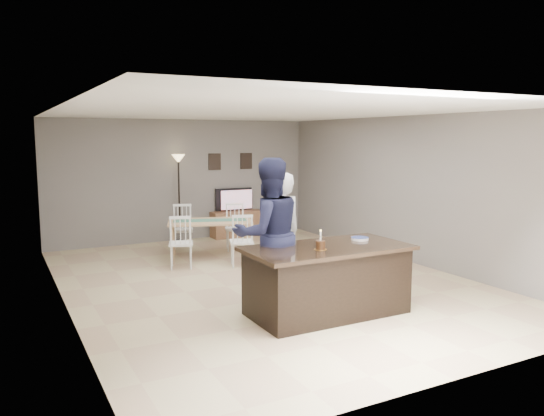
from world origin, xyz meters
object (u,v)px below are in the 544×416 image
plate_stack (360,239)px  man (268,234)px  dining_table (210,227)px  floor_lamp (179,174)px  woman (281,232)px  television (235,200)px  birthday_cake (320,245)px  tv_console (237,224)px  kitchen_island (327,280)px

plate_stack → man: bearing=161.7°
dining_table → floor_lamp: size_ratio=1.11×
man → woman: bearing=-125.5°
television → dining_table: 2.37m
woman → plate_stack: size_ratio=7.35×
man → birthday_cake: size_ratio=8.06×
television → plate_stack: television is taller
tv_console → floor_lamp: 1.82m
kitchen_island → birthday_cake: birthday_cake is taller
kitchen_island → dining_table: dining_table is taller
television → birthday_cake: size_ratio=3.61×
man → floor_lamp: bearing=-90.2°
woman → birthday_cake: woman is taller
plate_stack → dining_table: size_ratio=0.11×
tv_console → woman: 4.53m
plate_stack → dining_table: dining_table is taller
woman → birthday_cake: bearing=79.1°
plate_stack → birthday_cake: bearing=-161.7°
kitchen_island → birthday_cake: bearing=-146.9°
kitchen_island → floor_lamp: (-0.17, 5.59, 1.05)m
birthday_cake → television: bearing=76.4°
dining_table → tv_console: bearing=72.7°
dining_table → floor_lamp: (0.00, 1.86, 0.89)m
man → plate_stack: 1.28m
television → tv_console: bearing=90.0°
birthday_cake → tv_console: bearing=76.3°
woman → dining_table: 2.51m
tv_console → plate_stack: (-0.57, -5.42, 0.62)m
kitchen_island → woman: (0.00, 1.24, 0.44)m
man → dining_table: (0.40, 3.18, -0.41)m
man → birthday_cake: 0.78m
kitchen_island → tv_console: 5.70m
plate_stack → kitchen_island: bearing=-166.8°
television → plate_stack: (-0.57, -5.49, 0.06)m
man → birthday_cake: bearing=124.3°
tv_console → plate_stack: bearing=-96.0°
television → floor_lamp: bearing=2.1°
woman → plate_stack: 1.26m
woman → floor_lamp: 4.39m
birthday_cake → floor_lamp: bearing=89.8°
floor_lamp → kitchen_island: bearing=-88.2°
television → floor_lamp: 1.51m
birthday_cake → floor_lamp: 5.74m
kitchen_island → tv_console: kitchen_island is taller
woman → plate_stack: woman is taller
television → man: (-1.78, -5.09, 0.16)m
kitchen_island → tv_console: bearing=77.8°
tv_console → man: size_ratio=0.59×
birthday_cake → floor_lamp: (0.02, 5.71, 0.54)m
woman → dining_table: bearing=-88.7°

